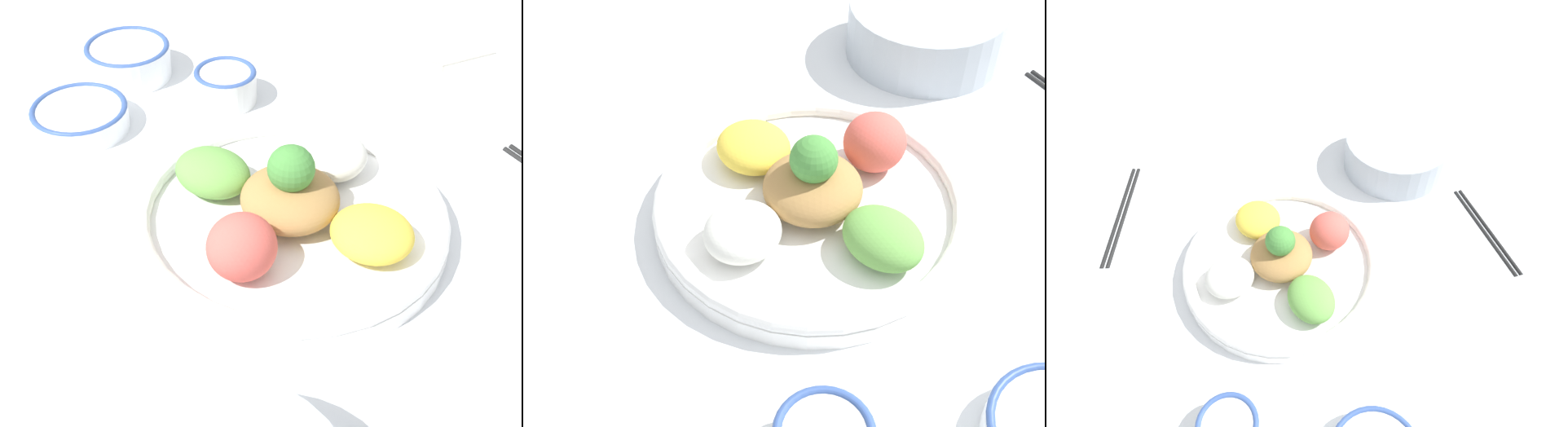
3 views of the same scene
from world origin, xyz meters
The scene contains 3 objects.
ground_plane centered at (0.00, 0.00, 0.00)m, with size 2.40×2.40×0.00m, color white.
salad_platter centered at (0.04, -0.03, 0.03)m, with size 0.33×0.33×0.11m.
side_serving_bowl centered at (-0.21, -0.27, 0.04)m, with size 0.20×0.20×0.07m.
Camera 2 is at (0.24, 0.45, 0.56)m, focal length 50.00 mm.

